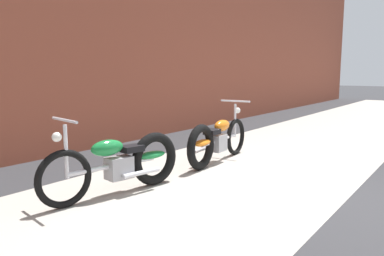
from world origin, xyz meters
name	(u,v)px	position (x,y,z in m)	size (l,w,h in m)	color
ground_plane	(344,203)	(0.00, 0.00, 0.00)	(80.00, 80.00, 0.00)	#2D2D30
sidewalk_slab	(220,178)	(0.00, 1.75, 0.00)	(36.00, 3.50, 0.01)	#9E998E
brick_building_wall	(66,6)	(0.00, 5.20, 2.77)	(36.00, 0.50, 5.54)	brown
motorcycle_green	(124,162)	(-1.27, 2.40, 0.40)	(1.99, 0.68, 1.03)	black
motorcycle_orange	(215,140)	(0.74, 2.31, 0.40)	(2.01, 0.58, 1.03)	black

